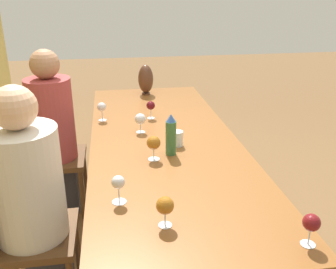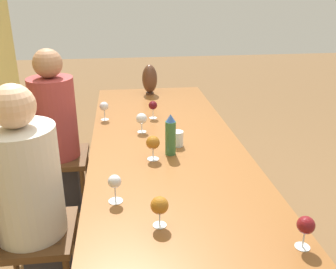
# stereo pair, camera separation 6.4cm
# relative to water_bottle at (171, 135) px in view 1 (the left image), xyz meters

# --- Properties ---
(ground_plane) EXTENTS (14.00, 14.00, 0.00)m
(ground_plane) POSITION_rel_water_bottle_xyz_m (0.24, 0.01, -0.85)
(ground_plane) COLOR brown
(dining_table) EXTENTS (2.66, 0.99, 0.72)m
(dining_table) POSITION_rel_water_bottle_xyz_m (0.24, 0.01, -0.19)
(dining_table) COLOR brown
(dining_table) RESTS_ON ground_plane
(water_bottle) EXTENTS (0.07, 0.07, 0.26)m
(water_bottle) POSITION_rel_water_bottle_xyz_m (0.00, 0.00, 0.00)
(water_bottle) COLOR #336638
(water_bottle) RESTS_ON dining_table
(water_tumbler) EXTENTS (0.08, 0.08, 0.10)m
(water_tumbler) POSITION_rel_water_bottle_xyz_m (0.12, -0.06, -0.08)
(water_tumbler) COLOR silver
(water_tumbler) RESTS_ON dining_table
(vase) EXTENTS (0.14, 0.14, 0.28)m
(vase) POSITION_rel_water_bottle_xyz_m (1.37, 0.02, 0.02)
(vase) COLOR #4C2D1E
(vase) RESTS_ON dining_table
(wine_glass_0) EXTENTS (0.07, 0.07, 0.14)m
(wine_glass_0) POSITION_rel_water_bottle_xyz_m (0.69, 0.43, -0.02)
(wine_glass_0) COLOR silver
(wine_glass_0) RESTS_ON dining_table
(wine_glass_1) EXTENTS (0.08, 0.08, 0.15)m
(wine_glass_1) POSITION_rel_water_bottle_xyz_m (-0.06, 0.11, -0.02)
(wine_glass_1) COLOR silver
(wine_glass_1) RESTS_ON dining_table
(wine_glass_2) EXTENTS (0.08, 0.08, 0.14)m
(wine_glass_2) POSITION_rel_water_bottle_xyz_m (0.40, 0.15, -0.03)
(wine_glass_2) COLOR silver
(wine_glass_2) RESTS_ON dining_table
(wine_glass_3) EXTENTS (0.07, 0.07, 0.14)m
(wine_glass_3) POSITION_rel_water_bottle_xyz_m (-0.95, -0.41, -0.02)
(wine_glass_3) COLOR silver
(wine_glass_3) RESTS_ON dining_table
(wine_glass_4) EXTENTS (0.07, 0.07, 0.14)m
(wine_glass_4) POSITION_rel_water_bottle_xyz_m (0.68, 0.05, -0.03)
(wine_glass_4) COLOR silver
(wine_glass_4) RESTS_ON dining_table
(wine_glass_5) EXTENTS (0.07, 0.07, 0.14)m
(wine_glass_5) POSITION_rel_water_bottle_xyz_m (-0.51, 0.34, -0.02)
(wine_glass_5) COLOR silver
(wine_glass_5) RESTS_ON dining_table
(wine_glass_6) EXTENTS (0.08, 0.08, 0.14)m
(wine_glass_6) POSITION_rel_water_bottle_xyz_m (-0.73, 0.15, -0.03)
(wine_glass_6) COLOR silver
(wine_glass_6) RESTS_ON dining_table
(chair_near) EXTENTS (0.44, 0.44, 0.91)m
(chair_near) POSITION_rel_water_bottle_xyz_m (-0.33, 0.87, -0.36)
(chair_near) COLOR brown
(chair_near) RESTS_ON ground_plane
(chair_far) EXTENTS (0.44, 0.44, 0.91)m
(chair_far) POSITION_rel_water_bottle_xyz_m (0.65, 0.87, -0.36)
(chair_far) COLOR brown
(chair_far) RESTS_ON ground_plane
(person_near) EXTENTS (0.37, 0.37, 1.28)m
(person_near) POSITION_rel_water_bottle_xyz_m (-0.33, 0.79, -0.17)
(person_near) COLOR #2D2D38
(person_near) RESTS_ON ground_plane
(person_far) EXTENTS (0.33, 0.33, 1.29)m
(person_far) POSITION_rel_water_bottle_xyz_m (0.65, 0.79, -0.16)
(person_far) COLOR #2D2D38
(person_far) RESTS_ON ground_plane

